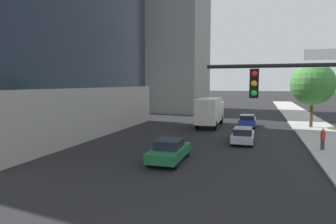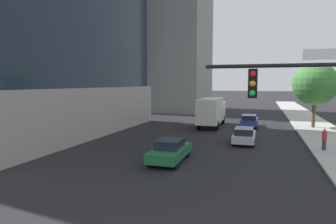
% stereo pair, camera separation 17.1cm
% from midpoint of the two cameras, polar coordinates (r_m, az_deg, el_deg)
% --- Properties ---
extents(sidewalk, '(4.62, 120.00, 0.15)m').
position_cam_midpoint_polar(sidewalk, '(27.45, 29.28, -5.66)').
color(sidewalk, '#B2AFA8').
rests_on(sidewalk, ground).
extents(construction_building, '(14.87, 23.16, 36.31)m').
position_cam_midpoint_polar(construction_building, '(57.78, -0.34, 16.15)').
color(construction_building, gray).
rests_on(construction_building, ground).
extents(traffic_light_pole, '(6.07, 0.48, 6.26)m').
position_cam_midpoint_polar(traffic_light_pole, '(11.39, 27.45, 1.52)').
color(traffic_light_pole, black).
rests_on(traffic_light_pole, sidewalk).
extents(street_tree, '(4.77, 4.77, 7.24)m').
position_cam_midpoint_polar(street_tree, '(36.92, 25.84, 4.86)').
color(street_tree, brown).
rests_on(street_tree, sidewalk).
extents(car_green, '(1.84, 4.46, 1.47)m').
position_cam_midpoint_polar(car_green, '(19.39, 0.02, -7.40)').
color(car_green, '#1E6638').
rests_on(car_green, ground).
extents(car_silver, '(1.77, 4.38, 1.34)m').
position_cam_midpoint_polar(car_silver, '(26.12, 13.98, -4.32)').
color(car_silver, '#B7B7BC').
rests_on(car_silver, ground).
extents(car_blue, '(1.84, 4.24, 1.51)m').
position_cam_midpoint_polar(car_blue, '(35.64, 14.83, -1.60)').
color(car_blue, '#233D9E').
rests_on(car_blue, ground).
extents(box_truck, '(2.28, 7.85, 3.34)m').
position_cam_midpoint_polar(box_truck, '(34.96, 7.87, 0.22)').
color(box_truck, silver).
rests_on(box_truck, ground).
extents(pedestrian_red_shirt, '(0.34, 0.34, 1.58)m').
position_cam_midpoint_polar(pedestrian_red_shirt, '(24.97, 27.36, -4.59)').
color(pedestrian_red_shirt, '#38334C').
rests_on(pedestrian_red_shirt, sidewalk).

